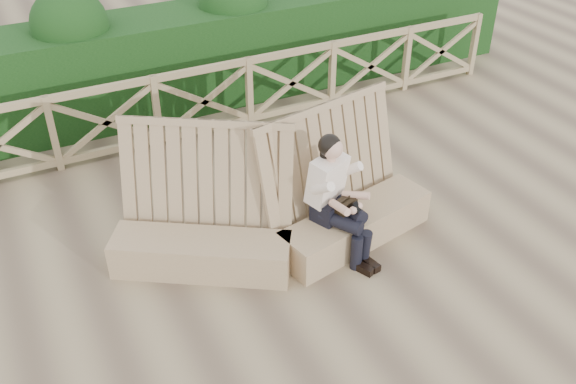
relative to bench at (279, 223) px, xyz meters
name	(u,v)px	position (x,y,z in m)	size (l,w,h in m)	color
ground	(319,273)	(0.22, -0.58, -0.39)	(60.00, 60.00, 0.00)	brown
bench	(279,223)	(0.00, 0.00, 0.00)	(3.73, 1.69, 1.55)	#937454
woman	(336,195)	(0.57, -0.27, 0.37)	(0.60, 0.97, 1.46)	black
guardrail	(204,102)	(0.22, 2.92, 0.17)	(10.10, 0.09, 1.10)	olive
hedge	(176,60)	(0.22, 4.12, 0.36)	(12.00, 1.20, 1.50)	black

